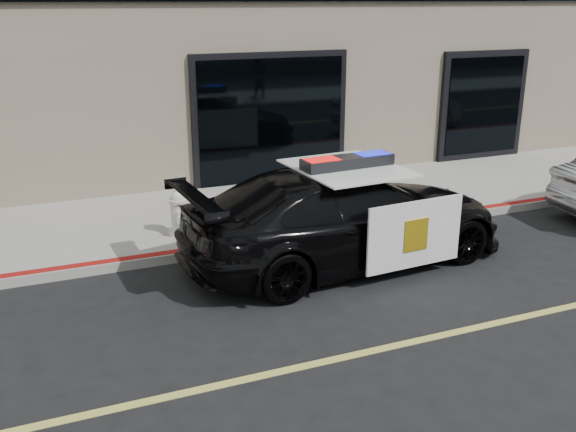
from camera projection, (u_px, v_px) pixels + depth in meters
name	position (u px, v px, depth m)	size (l,w,h in m)	color
ground	(533.00, 315.00, 8.34)	(120.00, 120.00, 0.00)	black
sidewalk_n	(348.00, 199.00, 12.92)	(60.00, 3.50, 0.15)	gray
police_car	(346.00, 215.00, 9.81)	(2.81, 5.45, 1.69)	black
fire_hydrant	(178.00, 214.00, 10.66)	(0.35, 0.48, 0.77)	silver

